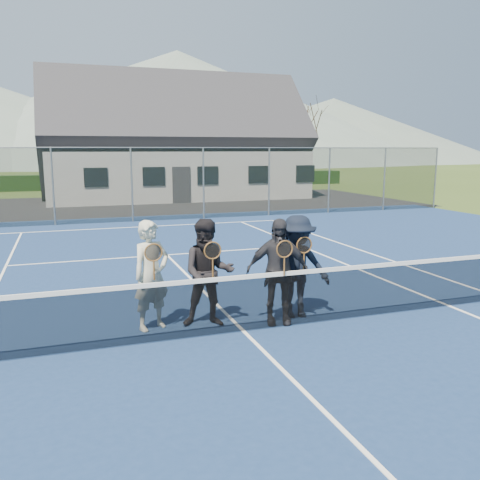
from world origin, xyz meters
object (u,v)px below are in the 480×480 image
Objects in this scene: player_a at (151,275)px; player_c at (278,271)px; tennis_net at (244,301)px; player_b at (208,273)px; player_d at (297,267)px; clubhouse at (174,132)px.

player_c is (2.04, -0.42, -0.00)m from player_a.
player_c reaches higher than tennis_net.
player_a and player_b have the same top height.
clubhouse is at bearing 83.07° from player_d.
player_c is 1.00× the size of player_d.
player_a is at bearing 170.50° from player_b.
player_d is (-2.87, -23.57, -3.07)m from clubhouse.
player_a is (-5.36, -23.35, -3.07)m from clubhouse.
player_d is at bearing 24.81° from player_c.
clubhouse reaches higher than player_d.
player_c is 0.50m from player_d.
player_a is 1.00× the size of player_c.
clubhouse is 23.94m from player_d.
tennis_net is 6.49× the size of player_c.
player_b is (-4.45, -23.51, -3.07)m from clubhouse.
clubhouse is at bearing 82.05° from player_c.
player_b is 1.00× the size of player_d.
tennis_net is at bearing -162.03° from player_c.
player_c is (0.68, 0.22, 0.38)m from tennis_net.
player_c is at bearing -155.19° from player_d.
tennis_net is at bearing -47.68° from player_b.
player_a reaches higher than tennis_net.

